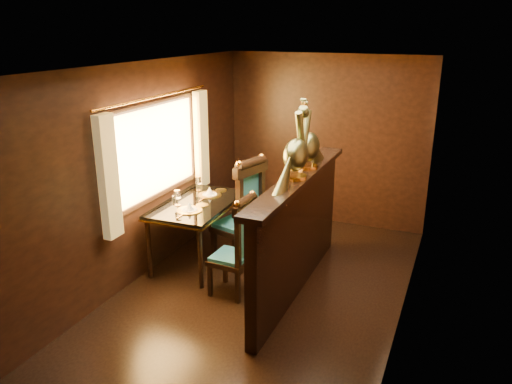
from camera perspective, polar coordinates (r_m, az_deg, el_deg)
ground at (r=5.70m, az=0.46°, el=-11.72°), size 5.00×5.00×0.00m
room_shell at (r=5.14m, az=-0.29°, el=3.98°), size 3.04×5.04×2.52m
partition at (r=5.53m, az=4.76°, el=-4.51°), size 0.26×2.70×1.36m
dining_table at (r=6.22m, az=-6.76°, el=-1.81°), size 0.87×1.38×1.00m
chair_left at (r=5.44m, az=-1.89°, el=-5.94°), size 0.44×0.48×1.19m
chair_right at (r=6.03m, az=-1.23°, el=-2.14°), size 0.63×0.65×1.43m
peacock_left at (r=5.08m, az=4.62°, el=5.87°), size 0.25×0.68×0.81m
peacock_right at (r=5.49m, az=6.08°, el=6.60°), size 0.24×0.65×0.77m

